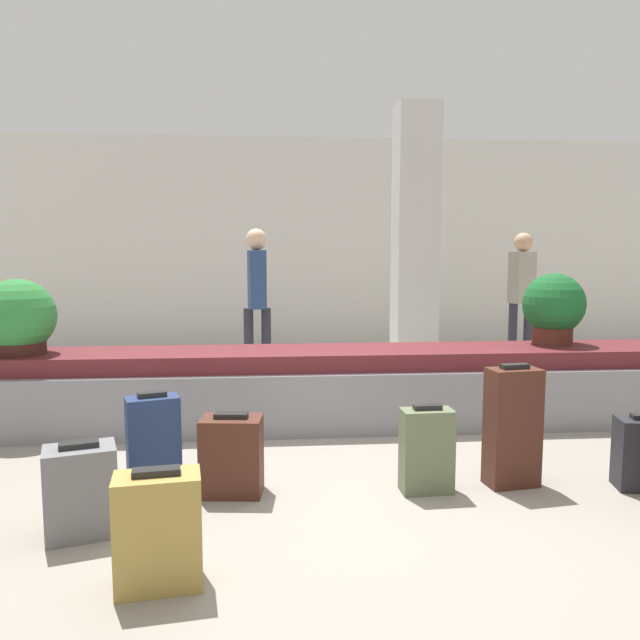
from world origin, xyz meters
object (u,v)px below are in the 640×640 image
object	(u,v)px
pillar	(415,240)
potted_plant_1	(18,319)
suitcase_3	(512,427)
suitcase_1	(232,455)
suitcase_2	(427,450)
suitcase_4	(158,531)
suitcase_0	(81,491)
traveler_0	(522,287)
suitcase_5	(154,447)
potted_plant_0	(554,308)
traveler_1	(257,290)

from	to	relation	value
pillar	potted_plant_1	size ratio (longest dim) A/B	5.24
suitcase_3	suitcase_1	bearing A→B (deg)	171.85
suitcase_1	potted_plant_1	size ratio (longest dim) A/B	0.83
suitcase_2	suitcase_3	world-z (taller)	suitcase_3
pillar	suitcase_4	bearing A→B (deg)	-115.37
suitcase_0	potted_plant_1	size ratio (longest dim) A/B	0.83
potted_plant_1	suitcase_0	bearing A→B (deg)	-62.12
traveler_0	suitcase_0	bearing A→B (deg)	-159.01
suitcase_5	pillar	bearing A→B (deg)	38.83
suitcase_2	suitcase_1	bearing A→B (deg)	174.39
suitcase_2	suitcase_4	world-z (taller)	suitcase_2
suitcase_5	suitcase_0	bearing A→B (deg)	-140.40
suitcase_2	pillar	bearing A→B (deg)	75.50
pillar	suitcase_3	world-z (taller)	pillar
suitcase_1	traveler_0	bearing A→B (deg)	54.85
pillar	suitcase_0	size ratio (longest dim) A/B	6.35
suitcase_0	suitcase_1	size ratio (longest dim) A/B	0.99
suitcase_4	potted_plant_0	bearing A→B (deg)	33.35
suitcase_4	suitcase_5	distance (m)	1.03
suitcase_2	suitcase_3	size ratio (longest dim) A/B	0.70
suitcase_5	suitcase_2	bearing A→B (deg)	-19.16
pillar	potted_plant_0	size ratio (longest dim) A/B	5.05
suitcase_2	potted_plant_1	bearing A→B (deg)	150.78
suitcase_0	potted_plant_1	world-z (taller)	potted_plant_1
suitcase_0	suitcase_3	xyz separation A→B (m)	(2.51, 0.49, 0.14)
pillar	potted_plant_0	xyz separation A→B (m)	(0.76, -2.13, -0.62)
suitcase_4	traveler_1	bearing A→B (deg)	77.29
potted_plant_1	traveler_0	bearing A→B (deg)	25.52
suitcase_4	potted_plant_1	world-z (taller)	potted_plant_1
suitcase_3	suitcase_5	world-z (taller)	suitcase_3
suitcase_4	traveler_1	size ratio (longest dim) A/B	0.32
suitcase_4	suitcase_5	size ratio (longest dim) A/B	0.83
suitcase_0	traveler_0	distance (m)	6.12
traveler_0	suitcase_5	bearing A→B (deg)	-160.10
suitcase_2	potted_plant_1	size ratio (longest dim) A/B	0.90
suitcase_1	suitcase_4	distance (m)	1.08
suitcase_0	suitcase_5	bearing A→B (deg)	40.69
suitcase_3	potted_plant_0	bearing A→B (deg)	50.20
suitcase_4	pillar	bearing A→B (deg)	56.71
suitcase_0	suitcase_3	bearing A→B (deg)	-5.91
suitcase_2	suitcase_3	xyz separation A→B (m)	(0.57, 0.06, 0.12)
pillar	suitcase_5	distance (m)	4.69
suitcase_3	suitcase_5	xyz separation A→B (m)	(-2.22, -0.03, -0.06)
suitcase_4	traveler_0	bearing A→B (deg)	45.39
pillar	traveler_1	xyz separation A→B (m)	(-1.90, -0.39, -0.57)
suitcase_0	traveler_0	size ratio (longest dim) A/B	0.30
suitcase_3	potted_plant_1	size ratio (longest dim) A/B	1.28
suitcase_0	traveler_0	world-z (taller)	traveler_0
traveler_0	traveler_1	distance (m)	3.37
pillar	traveler_0	bearing A→B (deg)	6.85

